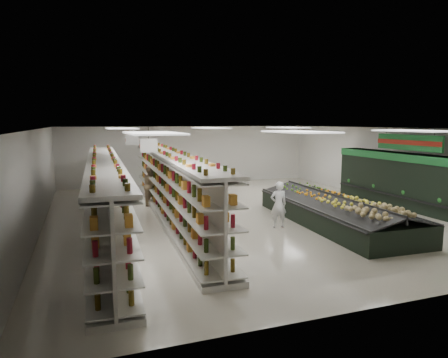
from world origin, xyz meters
name	(u,v)px	position (x,y,z in m)	size (l,w,h in m)	color
floor	(243,214)	(0.00, 0.00, 0.00)	(16.00, 16.00, 0.00)	beige
ceiling	(244,128)	(0.00, 0.00, 3.20)	(14.00, 16.00, 0.02)	white
wall_back	(189,155)	(0.00, 8.00, 1.60)	(14.00, 0.02, 3.20)	white
wall_front	(407,221)	(0.00, -8.00, 1.60)	(14.00, 0.02, 3.20)	white
wall_left	(37,181)	(-7.00, 0.00, 1.60)	(0.02, 16.00, 3.20)	white
wall_right	(394,165)	(7.00, 0.00, 1.60)	(0.02, 16.00, 3.20)	white
produce_wall_case	(412,178)	(6.53, -1.50, 1.24)	(0.93, 8.00, 2.20)	black
aisle_sign_near	(149,146)	(-3.80, -2.00, 2.75)	(0.52, 0.06, 0.75)	white
aisle_sign_far	(132,140)	(-3.80, 2.00, 2.75)	(0.52, 0.06, 0.75)	white
hortifruti_banner	(408,142)	(6.25, -1.50, 2.65)	(0.12, 3.20, 0.95)	#1F7432
gondola_left	(105,198)	(-5.01, -0.71, 1.04)	(1.43, 13.11, 2.27)	silver
gondola_center	(170,188)	(-2.72, 0.37, 1.08)	(1.57, 13.54, 2.34)	silver
produce_island	(334,210)	(2.32, -2.44, 0.46)	(2.73, 6.92, 1.02)	black
soda_endcap	(198,176)	(-0.14, 5.76, 0.69)	(1.17, 0.85, 1.41)	#AD2013
shopper_main	(278,205)	(0.32, -2.25, 0.77)	(0.56, 0.37, 1.53)	silver
shopper_background	(151,185)	(-3.00, 2.69, 0.84)	(0.82, 0.51, 1.69)	#9D7B60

